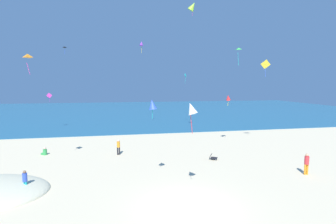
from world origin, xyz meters
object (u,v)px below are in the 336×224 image
at_px(kite_orange, 27,56).
at_px(kite_black, 65,47).
at_px(person_2, 307,162).
at_px(kite_red, 228,98).
at_px(beach_chair_far_left, 213,157).
at_px(kite_yellow, 266,65).
at_px(person_3, 25,180).
at_px(kite_blue, 152,104).
at_px(person_0, 45,152).
at_px(kite_purple, 141,43).
at_px(kite_white, 192,109).
at_px(kite_teal, 185,76).
at_px(kite_lime, 193,6).
at_px(kite_green, 238,49).
at_px(kite_magenta, 49,96).
at_px(person_1, 118,146).

distance_m(kite_orange, kite_black, 13.22).
bearing_deg(kite_orange, person_2, -11.90).
distance_m(kite_red, kite_black, 20.24).
distance_m(beach_chair_far_left, kite_yellow, 11.26).
height_order(person_3, kite_blue, kite_blue).
relative_size(person_0, kite_purple, 0.43).
relative_size(kite_red, kite_white, 0.71).
bearing_deg(kite_teal, kite_yellow, -72.12).
bearing_deg(person_2, kite_purple, -153.01).
xyz_separation_m(kite_blue, kite_black, (-8.50, 17.11, 5.72)).
distance_m(kite_red, kite_yellow, 4.97).
height_order(kite_teal, kite_black, kite_black).
bearing_deg(beach_chair_far_left, kite_blue, -109.96).
distance_m(person_2, kite_purple, 26.18).
bearing_deg(kite_lime, kite_purple, 121.48).
distance_m(beach_chair_far_left, kite_orange, 16.43).
bearing_deg(person_0, kite_teal, -109.56).
relative_size(person_0, person_3, 0.53).
distance_m(person_0, kite_black, 13.47).
distance_m(kite_lime, kite_red, 11.12).
relative_size(kite_green, kite_yellow, 0.92).
bearing_deg(person_3, beach_chair_far_left, 147.92).
distance_m(person_0, kite_lime, 21.77).
bearing_deg(kite_black, kite_yellow, -23.05).
relative_size(beach_chair_far_left, kite_purple, 0.49).
xyz_separation_m(kite_magenta, kite_red, (21.40, -12.88, 0.19)).
relative_size(kite_red, kite_blue, 1.01).
bearing_deg(kite_black, kite_orange, -89.27).
bearing_deg(kite_black, kite_magenta, 122.41).
relative_size(kite_yellow, kite_black, 1.80).
relative_size(beach_chair_far_left, person_1, 0.59).
bearing_deg(kite_yellow, kite_red, 153.39).
bearing_deg(kite_yellow, kite_green, -152.94).
relative_size(kite_green, kite_orange, 1.09).
bearing_deg(kite_black, kite_red, -22.39).
bearing_deg(kite_lime, kite_black, 164.03).
bearing_deg(kite_orange, kite_lime, 31.01).
height_order(beach_chair_far_left, person_3, person_3).
bearing_deg(person_2, kite_lime, -157.38).
bearing_deg(kite_black, person_3, -87.29).
bearing_deg(person_2, beach_chair_far_left, -129.70).
relative_size(beach_chair_far_left, kite_magenta, 0.64).
relative_size(kite_green, kite_black, 1.65).
distance_m(person_1, kite_magenta, 18.22).
relative_size(kite_magenta, kite_blue, 1.07).
bearing_deg(kite_teal, person_1, -124.74).
relative_size(person_3, kite_magenta, 1.05).
distance_m(person_1, kite_green, 14.12).
bearing_deg(kite_green, kite_blue, -144.92).
height_order(kite_purple, kite_lime, kite_lime).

